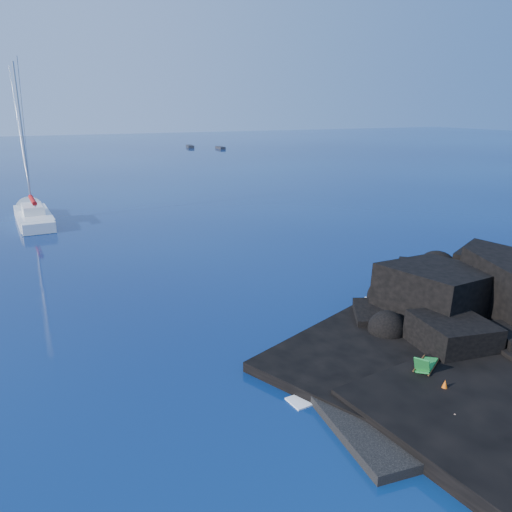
{
  "coord_description": "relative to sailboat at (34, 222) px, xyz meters",
  "views": [
    {
      "loc": [
        -8.4,
        -11.34,
        10.66
      ],
      "look_at": [
        4.0,
        14.68,
        2.0
      ],
      "focal_mm": 35.0,
      "sensor_mm": 36.0,
      "label": 1
    }
  ],
  "objects": [
    {
      "name": "sailboat",
      "position": [
        0.0,
        0.0,
        0.0
      ],
      "size": [
        3.59,
        14.08,
        14.63
      ],
      "primitive_type": null,
      "rotation": [
        0.0,
        0.0,
        0.05
      ],
      "color": "white",
      "rests_on": "ground"
    },
    {
      "name": "surf_foam",
      "position": [
        12.52,
        -34.98,
        0.0
      ],
      "size": [
        10.0,
        8.0,
        0.06
      ],
      "primitive_type": null,
      "color": "white",
      "rests_on": "ground"
    },
    {
      "name": "beach",
      "position": [
        12.02,
        -39.48,
        0.0
      ],
      "size": [
        9.08,
        6.86,
        0.7
      ],
      "primitive_type": "cube",
      "rotation": [
        0.0,
        0.0,
        -0.1
      ],
      "color": "black",
      "rests_on": "ground"
    },
    {
      "name": "deck_chair",
      "position": [
        13.02,
        -38.09,
        0.91
      ],
      "size": [
        1.75,
        1.44,
        1.11
      ],
      "primitive_type": null,
      "rotation": [
        0.0,
        0.0,
        0.54
      ],
      "color": "#186F2B",
      "rests_on": "beach"
    },
    {
      "name": "marker_cone",
      "position": [
        12.5,
        -39.58,
        0.65
      ],
      "size": [
        0.4,
        0.4,
        0.6
      ],
      "primitive_type": "cone",
      "rotation": [
        0.0,
        0.0,
        0.01
      ],
      "color": "#DE570B",
      "rests_on": "beach"
    },
    {
      "name": "sunbather",
      "position": [
        11.08,
        -41.03,
        0.52
      ],
      "size": [
        1.62,
        0.62,
        0.25
      ],
      "primitive_type": null,
      "rotation": [
        0.0,
        0.0,
        0.1
      ],
      "color": "tan",
      "rests_on": "towel"
    },
    {
      "name": "ground",
      "position": [
        7.52,
        -39.98,
        0.0
      ],
      "size": [
        400.0,
        400.0,
        0.0
      ],
      "primitive_type": "plane",
      "color": "#030A37",
      "rests_on": "ground"
    },
    {
      "name": "distant_boat_b",
      "position": [
        48.06,
        73.07,
        0.0
      ],
      "size": [
        1.65,
        4.6,
        0.6
      ],
      "primitive_type": "cube",
      "rotation": [
        0.0,
        0.0,
        -0.05
      ],
      "color": "#242328",
      "rests_on": "ground"
    },
    {
      "name": "towel",
      "position": [
        11.08,
        -41.03,
        0.37
      ],
      "size": [
        1.73,
        0.95,
        0.04
      ],
      "primitive_type": "cube",
      "rotation": [
        0.0,
        0.0,
        0.1
      ],
      "color": "white",
      "rests_on": "beach"
    },
    {
      "name": "distant_boat_a",
      "position": [
        42.13,
        80.34,
        0.0
      ],
      "size": [
        2.34,
        5.12,
        0.66
      ],
      "primitive_type": "cube",
      "rotation": [
        0.0,
        0.0,
        -0.17
      ],
      "color": "black",
      "rests_on": "ground"
    }
  ]
}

